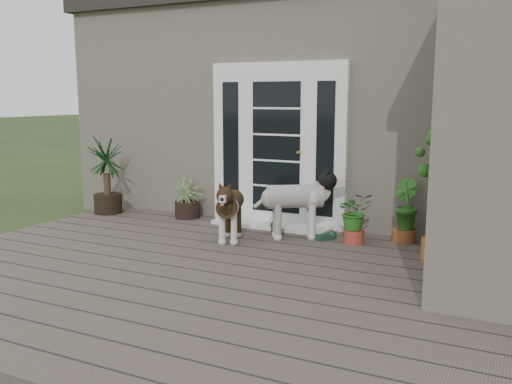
% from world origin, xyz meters
% --- Properties ---
extents(deck, '(6.20, 4.60, 0.12)m').
position_xyz_m(deck, '(0.00, 0.40, 0.06)').
color(deck, '#6B5B4C').
rests_on(deck, ground).
extents(house_main, '(7.40, 4.00, 3.10)m').
position_xyz_m(house_main, '(0.00, 4.65, 1.55)').
color(house_main, '#665E54').
rests_on(house_main, ground).
extents(roof_main, '(7.60, 4.20, 0.20)m').
position_xyz_m(roof_main, '(0.00, 4.65, 3.20)').
color(roof_main, '#2D2826').
rests_on(roof_main, house_main).
extents(door_unit, '(1.90, 0.14, 2.15)m').
position_xyz_m(door_unit, '(-0.20, 2.60, 1.19)').
color(door_unit, white).
rests_on(door_unit, deck).
extents(door_step, '(1.60, 0.40, 0.05)m').
position_xyz_m(door_step, '(-0.20, 2.40, 0.14)').
color(door_step, white).
rests_on(door_step, deck).
extents(brindle_dog, '(0.58, 0.85, 0.66)m').
position_xyz_m(brindle_dog, '(-0.34, 1.55, 0.45)').
color(brindle_dog, '#3F2D17').
rests_on(brindle_dog, deck).
extents(white_dog, '(0.97, 0.81, 0.75)m').
position_xyz_m(white_dog, '(0.30, 2.01, 0.50)').
color(white_dog, silver).
rests_on(white_dog, deck).
extents(spider_plant, '(0.61, 0.61, 0.63)m').
position_xyz_m(spider_plant, '(-1.51, 2.40, 0.43)').
color(spider_plant, '#95A364').
rests_on(spider_plant, deck).
extents(yucca, '(0.79, 0.79, 1.12)m').
position_xyz_m(yucca, '(-2.75, 2.16, 0.68)').
color(yucca, '#123311').
rests_on(yucca, deck).
extents(herb_a, '(0.57, 0.57, 0.52)m').
position_xyz_m(herb_a, '(1.02, 2.09, 0.38)').
color(herb_a, '#1E5B1A').
rests_on(herb_a, deck).
extents(herb_b, '(0.51, 0.51, 0.54)m').
position_xyz_m(herb_b, '(1.53, 2.40, 0.39)').
color(herb_b, '#1C4F16').
rests_on(herb_b, deck).
extents(herb_c, '(0.45, 0.45, 0.61)m').
position_xyz_m(herb_c, '(2.28, 2.40, 0.42)').
color(herb_c, '#2A611B').
rests_on(herb_c, deck).
extents(sapling, '(0.63, 0.63, 1.70)m').
position_xyz_m(sapling, '(2.00, 1.78, 0.97)').
color(sapling, '#195418').
rests_on(sapling, deck).
extents(clog_left, '(0.30, 0.38, 0.10)m').
position_xyz_m(clog_left, '(-0.02, 2.17, 0.17)').
color(clog_left, black).
rests_on(clog_left, deck).
extents(clog_right, '(0.28, 0.32, 0.09)m').
position_xyz_m(clog_right, '(0.67, 2.09, 0.16)').
color(clog_right, '#173922').
rests_on(clog_right, deck).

